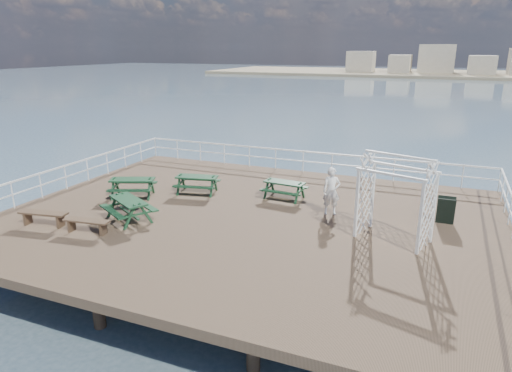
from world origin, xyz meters
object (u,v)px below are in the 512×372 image
at_px(picnic_table_d, 128,205).
at_px(picnic_table_a, 132,184).
at_px(trellis_arbor, 395,203).
at_px(picnic_table_c, 284,186).
at_px(picnic_table_b, 197,181).
at_px(flat_bench_far, 43,216).
at_px(person, 331,191).
at_px(flat_bench_near, 87,223).

bearing_deg(picnic_table_d, picnic_table_a, 153.86).
bearing_deg(trellis_arbor, picnic_table_a, -165.33).
height_order(picnic_table_c, picnic_table_d, picnic_table_d).
relative_size(picnic_table_b, picnic_table_c, 1.14).
height_order(picnic_table_c, trellis_arbor, trellis_arbor).
relative_size(picnic_table_a, picnic_table_c, 1.25).
relative_size(flat_bench_far, trellis_arbor, 0.63).
height_order(picnic_table_d, person, person).
distance_m(flat_bench_near, trellis_arbor, 10.26).
xyz_separation_m(picnic_table_a, picnic_table_b, (2.25, 1.48, -0.02)).
xyz_separation_m(picnic_table_d, flat_bench_near, (-0.56, -1.54, -0.23)).
bearing_deg(trellis_arbor, flat_bench_far, -146.14).
bearing_deg(picnic_table_a, picnic_table_b, 10.63).
height_order(picnic_table_d, flat_bench_near, picnic_table_d).
bearing_deg(flat_bench_far, person, 19.46).
bearing_deg(flat_bench_far, flat_bench_near, -7.62).
xyz_separation_m(flat_bench_near, person, (7.18, 5.02, 0.55)).
relative_size(picnic_table_c, picnic_table_d, 0.76).
xyz_separation_m(picnic_table_a, picnic_table_c, (5.97, 2.25, -0.04)).
bearing_deg(flat_bench_near, person, 27.04).
height_order(picnic_table_b, picnic_table_d, picnic_table_d).
relative_size(picnic_table_b, person, 1.13).
distance_m(flat_bench_far, person, 10.40).
height_order(picnic_table_a, picnic_table_d, picnic_table_d).
bearing_deg(trellis_arbor, picnic_table_d, -151.33).
height_order(flat_bench_near, trellis_arbor, trellis_arbor).
bearing_deg(picnic_table_a, flat_bench_near, -97.85).
height_order(picnic_table_b, flat_bench_near, picnic_table_b).
bearing_deg(person, picnic_table_d, -171.94).
height_order(picnic_table_d, trellis_arbor, trellis_arbor).
bearing_deg(picnic_table_d, flat_bench_far, -116.89).
distance_m(picnic_table_c, flat_bench_far, 9.20).
relative_size(picnic_table_d, flat_bench_far, 1.30).
xyz_separation_m(picnic_table_c, trellis_arbor, (4.67, -2.67, 0.75)).
bearing_deg(picnic_table_a, trellis_arbor, -24.90).
relative_size(picnic_table_c, flat_bench_far, 0.98).
bearing_deg(picnic_table_b, picnic_table_c, -0.73).
height_order(picnic_table_b, trellis_arbor, trellis_arbor).
distance_m(picnic_table_d, flat_bench_near, 1.65).
distance_m(picnic_table_c, picnic_table_d, 6.33).
bearing_deg(picnic_table_b, flat_bench_far, -132.35).
relative_size(picnic_table_b, flat_bench_far, 1.12).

